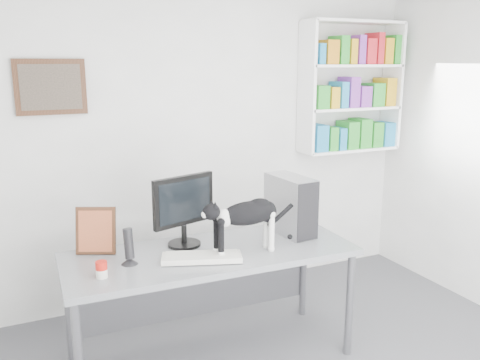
# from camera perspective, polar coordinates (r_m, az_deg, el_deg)

# --- Properties ---
(room) EXTENTS (4.01, 4.01, 2.70)m
(room) POSITION_cam_1_polar(r_m,az_deg,el_deg) (2.82, 11.70, -2.28)
(room) COLOR #4B4B4F
(room) RESTS_ON ground
(bookshelf) EXTENTS (1.03, 0.28, 1.24)m
(bookshelf) POSITION_cam_1_polar(r_m,az_deg,el_deg) (5.04, 12.39, 10.14)
(bookshelf) COLOR white
(bookshelf) RESTS_ON room
(wall_art) EXTENTS (0.52, 0.04, 0.42)m
(wall_art) POSITION_cam_1_polar(r_m,az_deg,el_deg) (4.16, -20.49, 9.75)
(wall_art) COLOR #4D2918
(wall_art) RESTS_ON room
(desk) EXTENTS (2.00, 0.83, 0.82)m
(desk) POSITION_cam_1_polar(r_m,az_deg,el_deg) (3.68, -3.21, -13.93)
(desk) COLOR slate
(desk) RESTS_ON room
(monitor) EXTENTS (0.53, 0.36, 0.52)m
(monitor) POSITION_cam_1_polar(r_m,az_deg,el_deg) (3.55, -6.37, -3.41)
(monitor) COLOR black
(monitor) RESTS_ON desk
(keyboard) EXTENTS (0.55, 0.36, 0.04)m
(keyboard) POSITION_cam_1_polar(r_m,az_deg,el_deg) (3.36, -4.32, -8.64)
(keyboard) COLOR beige
(keyboard) RESTS_ON desk
(pc_tower) EXTENTS (0.23, 0.45, 0.44)m
(pc_tower) POSITION_cam_1_polar(r_m,az_deg,el_deg) (3.82, 5.66, -2.79)
(pc_tower) COLOR #A8A8AC
(pc_tower) RESTS_ON desk
(speaker) EXTENTS (0.12, 0.12, 0.25)m
(speaker) POSITION_cam_1_polar(r_m,az_deg,el_deg) (3.32, -12.38, -7.23)
(speaker) COLOR black
(speaker) RESTS_ON desk
(leaning_print) EXTENTS (0.29, 0.21, 0.33)m
(leaning_print) POSITION_cam_1_polar(r_m,az_deg,el_deg) (3.55, -15.89, -5.40)
(leaning_print) COLOR #4D2918
(leaning_print) RESTS_ON desk
(soup_can) EXTENTS (0.08, 0.08, 0.10)m
(soup_can) POSITION_cam_1_polar(r_m,az_deg,el_deg) (3.19, -15.28, -9.68)
(soup_can) COLOR red
(soup_can) RESTS_ON desk
(cat) EXTENTS (0.62, 0.19, 0.38)m
(cat) POSITION_cam_1_polar(r_m,az_deg,el_deg) (3.41, 0.73, -5.25)
(cat) COLOR black
(cat) RESTS_ON desk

